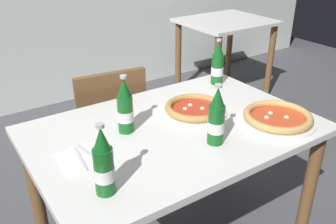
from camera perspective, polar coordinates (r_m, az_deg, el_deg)
The scene contains 10 objects.
dining_table_main at distance 1.62m, azimuth 0.99°, elevation -5.88°, with size 1.20×0.80×0.75m.
chair_behind_table at distance 2.14m, azimuth -9.31°, elevation -2.36°, with size 0.44×0.44×0.85m.
dining_table_background at distance 3.60m, azimuth 8.88°, elevation 11.52°, with size 0.80×0.70×0.75m.
pizza_margherita_near at distance 1.67m, azimuth 4.16°, elevation 0.50°, with size 0.29×0.29×0.04m.
pizza_marinara_far at distance 1.66m, azimuth 16.66°, elevation -0.85°, with size 0.32×0.32×0.04m.
beer_bottle_left at distance 1.41m, azimuth 7.53°, elevation -1.09°, with size 0.07×0.07×0.25m.
beer_bottle_center at distance 1.49m, azimuth -6.69°, elevation 0.54°, with size 0.07×0.07×0.25m.
beer_bottle_right at distance 1.15m, azimuth -9.98°, elevation -8.09°, with size 0.07×0.07×0.25m.
beer_bottle_extra at distance 1.99m, azimuth 7.71°, elevation 7.22°, with size 0.07×0.07×0.25m.
napkin_with_cutlery at distance 1.38m, azimuth -12.66°, elevation -7.00°, with size 0.18×0.19×0.01m.
Camera 1 is at (-0.78, -1.12, 1.50)m, focal length 39.21 mm.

